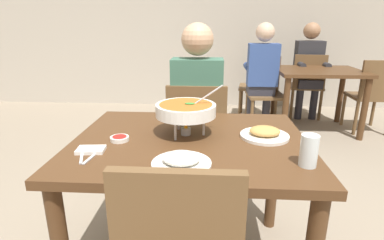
{
  "coord_description": "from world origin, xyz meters",
  "views": [
    {
      "loc": [
        0.1,
        -1.4,
        1.31
      ],
      "look_at": [
        0.0,
        0.15,
        0.81
      ],
      "focal_mm": 28.66,
      "sensor_mm": 36.0,
      "label": 1
    }
  ],
  "objects_px": {
    "chair_diner_main": "(197,135)",
    "chair_bg_left": "(264,88)",
    "sauce_dish": "(120,138)",
    "patron_bg_left": "(262,70)",
    "dining_table_main": "(190,161)",
    "dining_table_far": "(318,81)",
    "diner_main": "(197,103)",
    "patron_bg_middle": "(309,65)",
    "drink_glass": "(309,152)",
    "chair_bg_middle": "(307,83)",
    "appetizer_plate": "(265,133)",
    "rice_plate": "(181,161)",
    "chair_bg_corner": "(262,82)",
    "chair_bg_right": "(373,92)",
    "curry_bowl": "(186,110)"
  },
  "relations": [
    {
      "from": "diner_main",
      "to": "curry_bowl",
      "type": "relative_size",
      "value": 3.94
    },
    {
      "from": "dining_table_main",
      "to": "chair_bg_middle",
      "type": "xyz_separation_m",
      "value": [
        1.43,
        2.9,
        -0.14
      ]
    },
    {
      "from": "chair_diner_main",
      "to": "curry_bowl",
      "type": "xyz_separation_m",
      "value": [
        -0.03,
        -0.68,
        0.38
      ]
    },
    {
      "from": "rice_plate",
      "to": "appetizer_plate",
      "type": "xyz_separation_m",
      "value": [
        0.38,
        0.34,
        0.0
      ]
    },
    {
      "from": "appetizer_plate",
      "to": "drink_glass",
      "type": "relative_size",
      "value": 1.85
    },
    {
      "from": "dining_table_main",
      "to": "drink_glass",
      "type": "relative_size",
      "value": 8.73
    },
    {
      "from": "chair_bg_corner",
      "to": "patron_bg_left",
      "type": "relative_size",
      "value": 0.69
    },
    {
      "from": "dining_table_far",
      "to": "chair_bg_corner",
      "type": "height_order",
      "value": "chair_bg_corner"
    },
    {
      "from": "appetizer_plate",
      "to": "sauce_dish",
      "type": "bearing_deg",
      "value": -172.78
    },
    {
      "from": "dining_table_main",
      "to": "chair_bg_left",
      "type": "distance_m",
      "value": 2.62
    },
    {
      "from": "curry_bowl",
      "to": "patron_bg_left",
      "type": "bearing_deg",
      "value": 72.41
    },
    {
      "from": "appetizer_plate",
      "to": "drink_glass",
      "type": "distance_m",
      "value": 0.33
    },
    {
      "from": "dining_table_main",
      "to": "diner_main",
      "type": "bearing_deg",
      "value": 90.0
    },
    {
      "from": "diner_main",
      "to": "chair_diner_main",
      "type": "bearing_deg",
      "value": -90.0
    },
    {
      "from": "sauce_dish",
      "to": "patron_bg_left",
      "type": "xyz_separation_m",
      "value": [
        1.06,
        2.44,
        -0.03
      ]
    },
    {
      "from": "dining_table_main",
      "to": "chair_bg_middle",
      "type": "height_order",
      "value": "chair_bg_middle"
    },
    {
      "from": "chair_bg_right",
      "to": "patron_bg_left",
      "type": "distance_m",
      "value": 1.34
    },
    {
      "from": "dining_table_far",
      "to": "patron_bg_left",
      "type": "xyz_separation_m",
      "value": [
        -0.68,
        0.0,
        0.12
      ]
    },
    {
      "from": "chair_bg_middle",
      "to": "patron_bg_middle",
      "type": "distance_m",
      "value": 0.24
    },
    {
      "from": "chair_bg_middle",
      "to": "patron_bg_left",
      "type": "height_order",
      "value": "patron_bg_left"
    },
    {
      "from": "rice_plate",
      "to": "sauce_dish",
      "type": "height_order",
      "value": "rice_plate"
    },
    {
      "from": "chair_bg_right",
      "to": "patron_bg_left",
      "type": "height_order",
      "value": "patron_bg_left"
    },
    {
      "from": "dining_table_main",
      "to": "dining_table_far",
      "type": "distance_m",
      "value": 2.78
    },
    {
      "from": "chair_diner_main",
      "to": "chair_bg_right",
      "type": "height_order",
      "value": "same"
    },
    {
      "from": "chair_diner_main",
      "to": "chair_bg_left",
      "type": "bearing_deg",
      "value": 66.21
    },
    {
      "from": "sauce_dish",
      "to": "patron_bg_middle",
      "type": "bearing_deg",
      "value": 59.21
    },
    {
      "from": "drink_glass",
      "to": "chair_bg_middle",
      "type": "relative_size",
      "value": 0.14
    },
    {
      "from": "dining_table_main",
      "to": "dining_table_far",
      "type": "bearing_deg",
      "value": 59.76
    },
    {
      "from": "drink_glass",
      "to": "diner_main",
      "type": "bearing_deg",
      "value": 115.17
    },
    {
      "from": "patron_bg_left",
      "to": "dining_table_main",
      "type": "bearing_deg",
      "value": -106.62
    },
    {
      "from": "chair_bg_corner",
      "to": "drink_glass",
      "type": "bearing_deg",
      "value": -95.88
    },
    {
      "from": "patron_bg_left",
      "to": "drink_glass",
      "type": "bearing_deg",
      "value": -94.94
    },
    {
      "from": "diner_main",
      "to": "patron_bg_middle",
      "type": "distance_m",
      "value": 2.59
    },
    {
      "from": "chair_bg_right",
      "to": "dining_table_main",
      "type": "bearing_deg",
      "value": -131.21
    },
    {
      "from": "curry_bowl",
      "to": "chair_bg_right",
      "type": "bearing_deg",
      "value": 47.69
    },
    {
      "from": "curry_bowl",
      "to": "patron_bg_left",
      "type": "distance_m",
      "value": 2.46
    },
    {
      "from": "dining_table_main",
      "to": "chair_bg_right",
      "type": "distance_m",
      "value": 3.09
    },
    {
      "from": "rice_plate",
      "to": "appetizer_plate",
      "type": "distance_m",
      "value": 0.51
    },
    {
      "from": "curry_bowl",
      "to": "patron_bg_middle",
      "type": "relative_size",
      "value": 0.25
    },
    {
      "from": "appetizer_plate",
      "to": "chair_bg_left",
      "type": "bearing_deg",
      "value": 80.54
    },
    {
      "from": "chair_diner_main",
      "to": "patron_bg_left",
      "type": "bearing_deg",
      "value": 66.66
    },
    {
      "from": "appetizer_plate",
      "to": "chair_bg_corner",
      "type": "relative_size",
      "value": 0.27
    },
    {
      "from": "rice_plate",
      "to": "chair_bg_middle",
      "type": "bearing_deg",
      "value": 65.72
    },
    {
      "from": "sauce_dish",
      "to": "dining_table_far",
      "type": "relative_size",
      "value": 0.09
    },
    {
      "from": "sauce_dish",
      "to": "drink_glass",
      "type": "height_order",
      "value": "drink_glass"
    },
    {
      "from": "rice_plate",
      "to": "chair_bg_corner",
      "type": "bearing_deg",
      "value": 75.47
    },
    {
      "from": "chair_diner_main",
      "to": "chair_bg_right",
      "type": "relative_size",
      "value": 1.0
    },
    {
      "from": "diner_main",
      "to": "sauce_dish",
      "type": "distance_m",
      "value": 0.88
    },
    {
      "from": "chair_diner_main",
      "to": "dining_table_far",
      "type": "bearing_deg",
      "value": 49.87
    },
    {
      "from": "chair_bg_middle",
      "to": "dining_table_far",
      "type": "bearing_deg",
      "value": -93.41
    }
  ]
}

